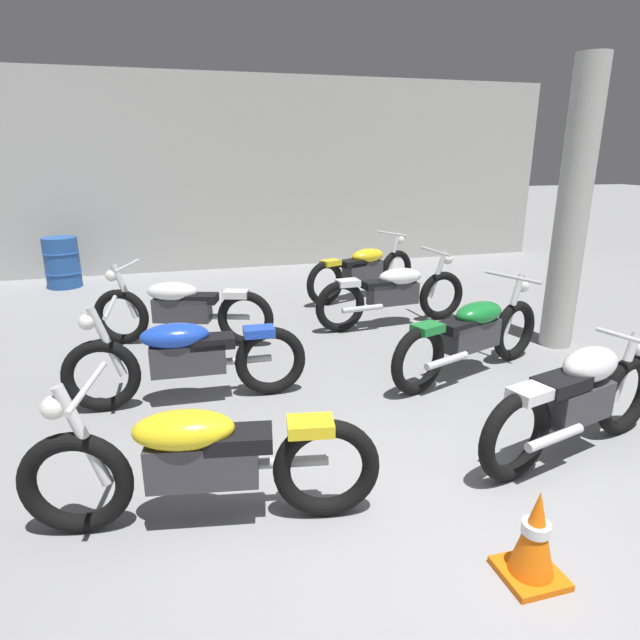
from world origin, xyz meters
name	(u,v)px	position (x,y,z in m)	size (l,w,h in m)	color
ground_plane	(459,557)	(0.00, 0.00, 0.00)	(60.00, 60.00, 0.00)	gray
back_wall	(240,174)	(0.00, 8.53, 1.80)	(12.84, 0.24, 3.60)	#B2B2AD
support_pillar	(573,209)	(2.93, 2.89, 1.60)	(0.36, 0.36, 3.20)	#B2B2AD
motorcycle_left_row_0	(201,459)	(-1.37, 0.71, 0.45)	(2.16, 0.68, 0.97)	black
motorcycle_left_row_1	(186,356)	(-1.38, 2.48, 0.45)	(2.17, 0.68, 0.97)	black
motorcycle_left_row_2	(181,308)	(-1.36, 4.11, 0.45)	(2.09, 0.93, 0.97)	black
motorcycle_right_row_0	(578,399)	(1.39, 0.77, 0.46)	(1.93, 0.70, 0.88)	black
motorcycle_right_row_1	(472,333)	(1.45, 2.35, 0.45)	(2.07, 0.97, 0.97)	black
motorcycle_right_row_2	(394,292)	(1.36, 4.12, 0.45)	(2.17, 0.68, 0.97)	black
motorcycle_right_row_3	(363,269)	(1.48, 5.61, 0.45)	(2.06, 1.00, 0.97)	black
oil_drum	(62,262)	(-3.20, 7.63, 0.43)	(0.59, 0.59, 0.85)	#23519E
traffic_cone	(535,537)	(0.30, -0.24, 0.26)	(0.32, 0.32, 0.54)	orange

